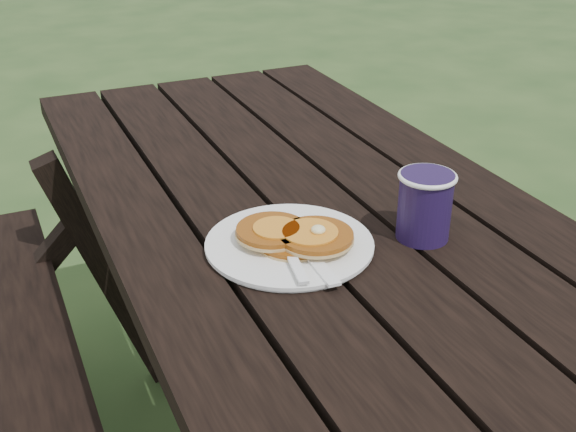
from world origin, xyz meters
name	(u,v)px	position (x,y,z in m)	size (l,w,h in m)	color
picnic_table	(331,397)	(0.00, 0.00, 0.37)	(1.36, 1.80, 0.75)	black
plate	(289,245)	(-0.11, -0.04, 0.76)	(0.26, 0.26, 0.01)	white
pancake_stack	(295,236)	(-0.10, -0.05, 0.77)	(0.17, 0.16, 0.04)	#8F4910
knife	(310,255)	(-0.10, -0.10, 0.76)	(0.02, 0.18, 0.01)	white
fork	(295,263)	(-0.13, -0.12, 0.77)	(0.03, 0.16, 0.01)	white
coffee_cup	(425,202)	(0.10, -0.10, 0.81)	(0.09, 0.09, 0.11)	#1E1037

